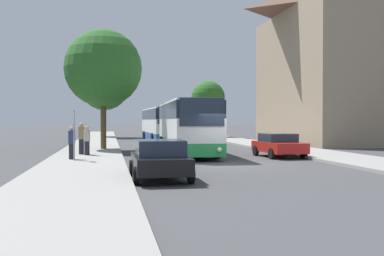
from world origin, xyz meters
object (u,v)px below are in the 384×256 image
(parked_car_left_curb, at_px, (160,159))
(tree_left_far, at_px, (105,86))
(bus_middle, at_px, (161,124))
(parked_car_right_near, at_px, (279,145))
(bus_front, at_px, (186,126))
(pedestrian_walking_back, at_px, (72,143))
(pedestrian_waiting_near, at_px, (87,140))
(pedestrian_waiting_far, at_px, (81,138))
(bus_stop_sign, at_px, (74,129))
(tree_left_near, at_px, (103,68))
(tree_right_near, at_px, (208,98))

(parked_car_left_curb, bearing_deg, tree_left_far, 93.16)
(bus_middle, bearing_deg, parked_car_right_near, -77.26)
(bus_front, xyz_separation_m, pedestrian_walking_back, (-6.76, -4.36, -0.78))
(bus_middle, height_order, pedestrian_walking_back, bus_middle)
(pedestrian_waiting_near, height_order, tree_left_far, tree_left_far)
(bus_front, relative_size, pedestrian_waiting_far, 6.47)
(parked_car_right_near, height_order, tree_left_far, tree_left_far)
(bus_middle, relative_size, pedestrian_waiting_near, 6.96)
(pedestrian_walking_back, distance_m, tree_left_far, 33.57)
(bus_stop_sign, height_order, tree_left_near, tree_left_near)
(parked_car_right_near, height_order, pedestrian_waiting_far, pedestrian_waiting_far)
(parked_car_left_curb, height_order, pedestrian_walking_back, pedestrian_walking_back)
(tree_right_near, bearing_deg, tree_left_far, 165.00)
(parked_car_right_near, relative_size, pedestrian_walking_back, 2.40)
(parked_car_right_near, xyz_separation_m, tree_left_near, (-10.18, 7.47, 5.11))
(parked_car_left_curb, relative_size, tree_left_far, 0.43)
(bus_front, relative_size, tree_left_near, 1.44)
(bus_front, relative_size, parked_car_right_near, 2.99)
(pedestrian_waiting_near, relative_size, tree_left_far, 0.18)
(tree_right_near, bearing_deg, tree_left_near, -120.14)
(tree_left_near, bearing_deg, parked_car_right_near, -36.27)
(pedestrian_waiting_far, bearing_deg, pedestrian_waiting_near, 117.38)
(bus_front, distance_m, bus_middle, 15.39)
(tree_left_near, distance_m, tree_right_near, 24.57)
(bus_front, distance_m, tree_right_near, 26.55)
(pedestrian_waiting_near, relative_size, tree_left_near, 0.20)
(bus_front, relative_size, pedestrian_walking_back, 7.18)
(bus_front, distance_m, parked_car_right_near, 6.02)
(tree_right_near, bearing_deg, pedestrian_walking_back, -114.93)
(pedestrian_waiting_far, bearing_deg, bus_stop_sign, 89.20)
(parked_car_left_curb, distance_m, pedestrian_waiting_far, 11.55)
(parked_car_left_curb, bearing_deg, pedestrian_waiting_far, 107.16)
(tree_left_far, bearing_deg, parked_car_right_near, -72.13)
(parked_car_left_curb, relative_size, pedestrian_waiting_far, 2.13)
(pedestrian_walking_back, bearing_deg, bus_front, 78.31)
(bus_middle, relative_size, bus_stop_sign, 4.67)
(tree_left_near, bearing_deg, tree_right_near, 59.86)
(tree_left_far, bearing_deg, pedestrian_walking_back, -92.35)
(bus_middle, relative_size, parked_car_left_curb, 2.92)
(parked_car_right_near, distance_m, tree_left_near, 13.63)
(bus_middle, xyz_separation_m, pedestrian_waiting_far, (-6.57, -16.34, -0.66))
(pedestrian_waiting_far, xyz_separation_m, pedestrian_walking_back, (-0.28, -3.41, -0.10))
(bus_stop_sign, bearing_deg, pedestrian_waiting_far, 88.46)
(tree_left_near, relative_size, tree_right_near, 1.23)
(pedestrian_waiting_far, xyz_separation_m, tree_left_near, (1.23, 5.12, 4.73))
(bus_stop_sign, relative_size, tree_left_far, 0.27)
(tree_left_far, bearing_deg, tree_left_near, -89.65)
(bus_front, bearing_deg, tree_left_far, 102.80)
(parked_car_right_near, height_order, pedestrian_waiting_near, pedestrian_waiting_near)
(tree_left_far, height_order, tree_right_near, tree_left_far)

